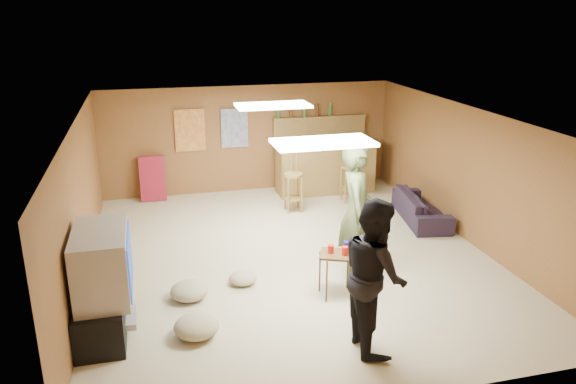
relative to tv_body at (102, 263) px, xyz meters
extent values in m
plane|color=#BFB792|center=(2.65, 1.50, -0.90)|extent=(7.00, 7.00, 0.00)
cube|color=silver|center=(2.65, 1.50, 1.30)|extent=(6.00, 7.00, 0.02)
cube|color=brown|center=(2.65, 5.00, 0.20)|extent=(6.00, 0.02, 2.20)
cube|color=brown|center=(2.65, -2.00, 0.20)|extent=(6.00, 0.02, 2.20)
cube|color=brown|center=(-0.35, 1.50, 0.20)|extent=(0.02, 7.00, 2.20)
cube|color=brown|center=(5.65, 1.50, 0.20)|extent=(0.02, 7.00, 2.20)
cube|color=black|center=(-0.07, 0.00, -0.65)|extent=(0.55, 1.30, 0.50)
cube|color=#B2B2B7|center=(0.15, 0.00, -0.75)|extent=(0.35, 0.50, 0.08)
cube|color=#B2B2B7|center=(0.00, 0.00, 0.00)|extent=(0.60, 1.10, 0.80)
cube|color=navy|center=(0.31, 0.00, 0.00)|extent=(0.02, 0.95, 0.65)
cube|color=olive|center=(4.15, 4.45, -0.35)|extent=(2.00, 0.60, 1.10)
cube|color=#402C14|center=(4.15, 4.20, 0.20)|extent=(2.10, 0.12, 0.05)
cube|color=olive|center=(4.15, 4.90, 0.60)|extent=(2.00, 0.18, 0.05)
cube|color=olive|center=(4.15, 4.92, 0.30)|extent=(2.00, 0.14, 0.60)
cube|color=#BF3F26|center=(1.45, 4.96, 0.45)|extent=(0.60, 0.03, 0.85)
cube|color=#334C99|center=(2.35, 4.96, 0.45)|extent=(0.55, 0.03, 0.80)
cube|color=#A21D33|center=(0.65, 4.80, -0.45)|extent=(0.50, 0.26, 0.91)
cube|color=white|center=(2.65, 0.00, 1.27)|extent=(1.20, 0.60, 0.04)
cube|color=white|center=(2.65, 2.70, 1.27)|extent=(1.20, 0.60, 0.04)
imported|color=#4A5833|center=(3.35, 0.61, 0.09)|extent=(0.70, 0.84, 1.98)
imported|color=black|center=(2.95, -1.03, -0.01)|extent=(0.71, 0.89, 1.77)
imported|color=black|center=(5.35, 2.46, -0.65)|extent=(0.93, 1.77, 0.49)
cube|color=#402C14|center=(2.94, 0.17, -0.59)|extent=(0.58, 0.53, 0.61)
cylinder|color=red|center=(2.85, 0.21, -0.23)|extent=(0.09, 0.09, 0.11)
cylinder|color=red|center=(3.01, 0.11, -0.23)|extent=(0.11, 0.11, 0.12)
cylinder|color=#161697|center=(3.09, 0.26, -0.23)|extent=(0.10, 0.10, 0.12)
ellipsoid|color=tan|center=(1.00, 0.57, -0.79)|extent=(0.55, 0.55, 0.23)
ellipsoid|color=tan|center=(1.77, 0.80, -0.81)|extent=(0.48, 0.48, 0.18)
ellipsoid|color=tan|center=(1.01, -0.35, -0.78)|extent=(0.70, 0.70, 0.24)
camera|label=1|loc=(0.63, -6.23, 2.82)|focal=35.00mm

